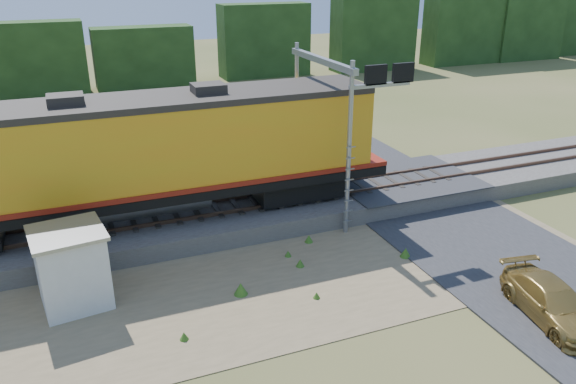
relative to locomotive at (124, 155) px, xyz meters
name	(u,v)px	position (x,y,z in m)	size (l,w,h in m)	color
ground	(330,278)	(6.34, -6.00, -3.74)	(140.00, 140.00, 0.00)	#475123
ballast	(273,208)	(6.34, 0.00, -3.34)	(70.00, 5.00, 0.80)	slate
rails	(273,198)	(6.34, 0.00, -2.86)	(70.00, 1.54, 0.16)	brown
dirt_shoulder	(275,282)	(4.34, -5.50, -3.73)	(26.00, 8.00, 0.03)	#8C7754
road	(470,236)	(13.34, -5.26, -3.65)	(7.00, 66.00, 0.86)	#38383A
tree_line_north	(153,53)	(6.34, 32.00, -0.67)	(130.00, 3.00, 6.50)	#1A3412
weed_clumps	(239,296)	(2.84, -5.90, -3.74)	(15.00, 6.20, 0.56)	#38641C
locomotive	(124,155)	(0.00, 0.00, 0.00)	(21.86, 3.33, 5.64)	black
shed	(72,267)	(-2.47, -4.24, -2.34)	(2.62, 2.62, 2.77)	silver
signal_gantry	(336,96)	(9.04, -0.68, 1.79)	(2.93, 6.20, 7.40)	gray
car	(553,302)	(11.99, -11.01, -3.13)	(1.72, 4.24, 1.23)	#A4833C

